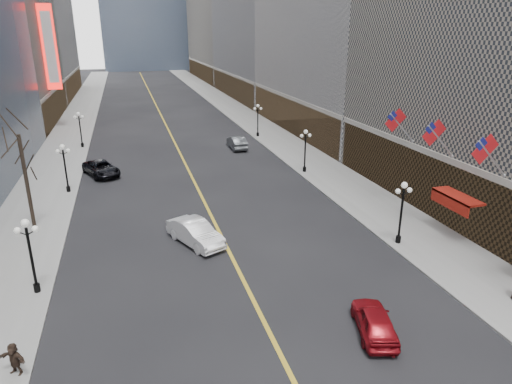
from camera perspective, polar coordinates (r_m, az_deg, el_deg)
sidewalk_east at (r=69.87m, az=1.06°, el=7.74°), size 6.00×230.00×0.15m
sidewalk_west at (r=67.46m, az=-22.48°, el=5.83°), size 6.00×230.00×0.15m
lane_line at (r=77.01m, az=-11.29°, el=8.43°), size 0.25×200.00×0.02m
streetlamp_east_1 at (r=33.04m, az=17.79°, el=-1.72°), size 1.26×0.44×4.52m
streetlamp_east_2 at (r=48.28m, az=6.18°, el=5.70°), size 1.26×0.44×4.52m
streetlamp_east_3 at (r=64.95m, az=0.23°, el=9.38°), size 1.26×0.44×4.52m
streetlamp_west_1 at (r=28.51m, az=-26.44°, el=-6.34°), size 1.26×0.44×4.52m
streetlamp_west_2 at (r=45.30m, az=-22.81°, el=3.34°), size 1.26×0.44×4.52m
streetlamp_west_3 at (r=62.77m, az=-21.15°, el=7.72°), size 1.26×0.44×4.52m
flag_3 at (r=31.68m, az=26.90°, el=4.52°), size 2.87×0.12×2.87m
flag_4 at (r=35.39m, az=21.56°, el=6.66°), size 2.87×0.12×2.87m
flag_5 at (r=39.40m, az=17.24°, el=8.34°), size 2.87×0.12×2.87m
awning_c at (r=35.48m, az=23.65°, el=-0.70°), size 1.40×4.00×0.93m
theatre_marquee at (r=76.13m, az=-24.39°, el=16.12°), size 2.00×0.55×12.00m
tree_west_far at (r=37.13m, az=-27.31°, el=4.73°), size 3.60×3.60×7.92m
car_nb_mid at (r=32.66m, az=-7.58°, el=-5.06°), size 3.79×5.45×1.70m
car_nb_far at (r=50.29m, az=-18.78°, el=2.80°), size 4.41×6.07×1.53m
car_sb_mid at (r=24.31m, az=14.58°, el=-15.31°), size 2.78×4.52×1.44m
car_sb_far at (r=58.84m, az=-2.41°, el=6.22°), size 1.75×4.96×1.63m
ped_west_far at (r=23.56m, az=-28.00°, el=-17.91°), size 1.39×1.12×1.52m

